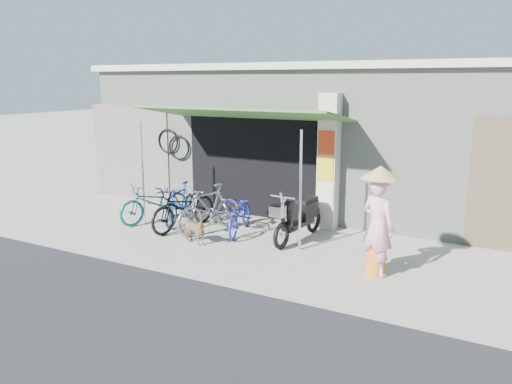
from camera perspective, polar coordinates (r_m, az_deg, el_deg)
The scene contains 14 objects.
ground at distance 9.67m, azimuth -1.77°, elevation -7.07°, with size 80.00×80.00×0.00m, color #A6A196.
road_strip at distance 6.54m, azimuth -22.97°, elevation -18.27°, with size 80.00×6.00×0.01m, color #2A2A2C.
bicycle_shop at distance 13.82m, azimuth 8.83°, elevation 6.57°, with size 12.30×5.30×3.66m.
shop_pillar at distance 11.11m, azimuth 8.34°, elevation 3.39°, with size 0.42×0.44×3.00m.
awning at distance 10.99m, azimuth -1.71°, elevation 8.75°, with size 4.60×1.88×2.72m.
neighbour_left at distance 14.31m, azimuth -14.11°, elevation 4.39°, with size 2.60×0.06×2.60m, color #6B665B.
bike_teal at distance 11.90m, azimuth -11.47°, elevation -1.13°, with size 0.64×1.82×0.96m, color #165C63.
bike_blue at distance 11.69m, azimuth -8.63°, elevation -1.30°, with size 0.44×1.57×0.94m, color navy.
bike_black at distance 11.22m, azimuth -8.21°, elevation -1.73°, with size 0.66×1.90×1.00m, color black.
bike_silver at distance 10.93m, azimuth -5.32°, elevation -1.88°, with size 0.50×1.76×1.06m, color #9C9CA0.
bike_navy at distance 10.82m, azimuth -1.80°, elevation -2.54°, with size 0.57×1.63×0.86m, color #2323A1.
street_dog at distance 10.19m, azimuth -7.16°, elevation -4.43°, with size 0.31×0.67×0.57m, color #9E8154.
moped at distance 10.38m, azimuth 5.00°, elevation -2.90°, with size 0.54×1.89×1.07m.
nun at distance 8.62m, azimuth 13.76°, elevation -3.41°, with size 0.74×0.64×1.90m.
Camera 1 is at (4.56, -7.88, 3.25)m, focal length 35.00 mm.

